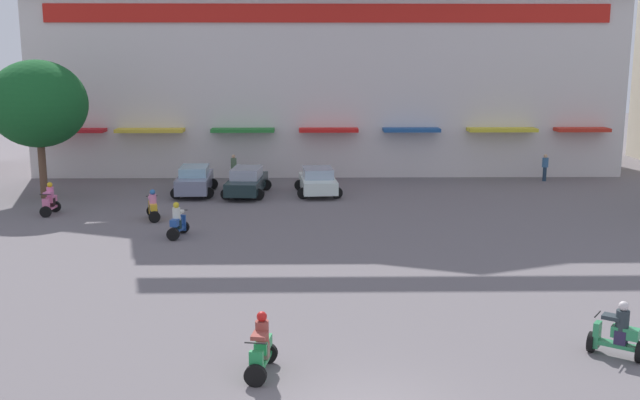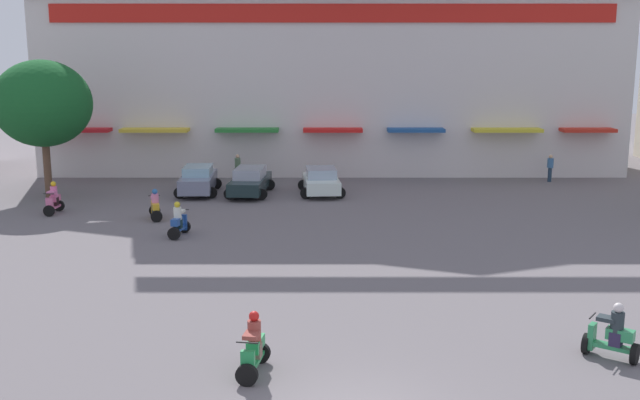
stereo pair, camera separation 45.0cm
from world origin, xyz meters
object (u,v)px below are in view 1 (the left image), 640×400
object	(u,v)px
pedestrian_0	(545,166)
parked_car_2	(318,181)
scooter_rider_3	(50,201)
pedestrian_1	(234,167)
scooter_rider_0	(617,334)
scooter_rider_2	(261,349)
parked_car_0	(195,180)
plaza_tree_0	(38,104)
parked_car_1	(247,181)
scooter_rider_4	(178,222)
scooter_rider_1	(153,207)

from	to	relation	value
pedestrian_0	parked_car_2	bearing A→B (deg)	-163.66
scooter_rider_3	pedestrian_0	bearing A→B (deg)	18.54
pedestrian_0	scooter_rider_3	bearing A→B (deg)	-161.46
parked_car_2	pedestrian_1	xyz separation A→B (m)	(-4.79, 3.20, 0.26)
scooter_rider_0	scooter_rider_3	size ratio (longest dim) A/B	0.96
scooter_rider_0	scooter_rider_2	bearing A→B (deg)	-174.46
parked_car_0	pedestrian_0	bearing A→B (deg)	10.54
scooter_rider_3	pedestrian_0	xyz separation A→B (m)	(25.97, 8.71, 0.27)
scooter_rider_3	pedestrian_1	bearing A→B (deg)	45.70
plaza_tree_0	parked_car_0	size ratio (longest dim) A/B	1.63
pedestrian_0	pedestrian_1	bearing A→B (deg)	-177.69
plaza_tree_0	pedestrian_1	world-z (taller)	plaza_tree_0
pedestrian_0	scooter_rider_2	bearing A→B (deg)	-119.73
scooter_rider_2	pedestrian_0	world-z (taller)	pedestrian_0
scooter_rider_3	pedestrian_0	distance (m)	27.40
parked_car_1	scooter_rider_2	world-z (taller)	scooter_rider_2
parked_car_0	scooter_rider_2	xyz separation A→B (m)	(4.95, -22.60, -0.15)
pedestrian_0	pedestrian_1	size ratio (longest dim) A/B	0.93
parked_car_0	pedestrian_1	bearing A→B (deg)	59.01
scooter_rider_0	pedestrian_1	xyz separation A→B (m)	(-11.96, 24.73, 0.38)
parked_car_2	scooter_rider_0	world-z (taller)	scooter_rider_0
scooter_rider_4	scooter_rider_3	bearing A→B (deg)	146.86
parked_car_0	pedestrian_0	world-z (taller)	pedestrian_0
pedestrian_1	plaza_tree_0	bearing A→B (deg)	-157.56
pedestrian_0	scooter_rider_0	bearing A→B (deg)	-103.75
parked_car_1	pedestrian_1	distance (m)	3.43
parked_car_0	scooter_rider_0	bearing A→B (deg)	-57.69
scooter_rider_0	scooter_rider_3	distance (m)	25.90
pedestrian_1	scooter_rider_4	bearing A→B (deg)	-95.06
scooter_rider_1	pedestrian_0	bearing A→B (deg)	25.22
scooter_rider_3	scooter_rider_1	bearing A→B (deg)	-12.98
parked_car_2	scooter_rider_4	size ratio (longest dim) A/B	2.70
scooter_rider_0	scooter_rider_4	xyz separation A→B (m)	(-13.05, 12.39, 0.00)
scooter_rider_1	scooter_rider_3	size ratio (longest dim) A/B	1.01
scooter_rider_4	pedestrian_1	world-z (taller)	pedestrian_1
scooter_rider_1	parked_car_1	bearing A→B (deg)	57.30
plaza_tree_0	parked_car_2	world-z (taller)	plaza_tree_0
scooter_rider_4	pedestrian_1	size ratio (longest dim) A/B	0.87
pedestrian_1	pedestrian_0	bearing A→B (deg)	2.31
scooter_rider_0	pedestrian_1	distance (m)	27.47
parked_car_0	scooter_rider_2	distance (m)	23.14
scooter_rider_1	scooter_rider_2	distance (m)	17.48
parked_car_1	pedestrian_1	bearing A→B (deg)	107.12
scooter_rider_3	pedestrian_1	distance (m)	11.15
parked_car_1	scooter_rider_0	bearing A→B (deg)	-62.96
parked_car_0	pedestrian_1	size ratio (longest dim) A/B	2.53
parked_car_0	parked_car_2	xyz separation A→B (m)	(6.58, -0.21, -0.04)
plaza_tree_0	scooter_rider_0	distance (m)	30.19
scooter_rider_1	scooter_rider_2	world-z (taller)	scooter_rider_2
scooter_rider_0	scooter_rider_1	world-z (taller)	scooter_rider_0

